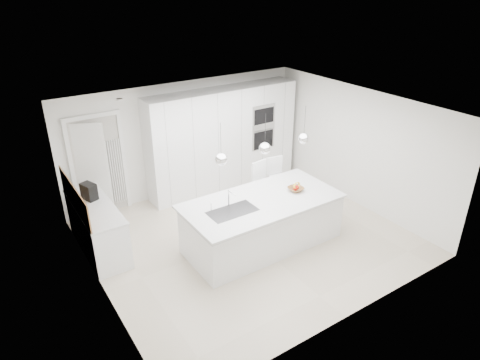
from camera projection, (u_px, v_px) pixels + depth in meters
floor at (249, 238)px, 8.11m from camera, size 5.50×5.50×0.00m
wall_back at (185, 138)px, 9.44m from camera, size 5.50×0.00×5.50m
wall_left at (94, 224)px, 6.20m from camera, size 0.00×5.00×5.00m
ceiling at (250, 110)px, 7.02m from camera, size 5.50×5.50×0.00m
tall_cabinets at (223, 139)px, 9.66m from camera, size 3.60×0.60×2.30m
oven_stack at (264, 127)px, 9.79m from camera, size 0.62×0.04×1.05m
doorway_frame at (99, 167)px, 8.55m from camera, size 1.11×0.08×2.13m
hallway_door at (87, 172)px, 8.40m from camera, size 0.76×0.38×2.00m
radiator at (116, 172)px, 8.78m from camera, size 0.32×0.04×1.40m
left_base_cabinets at (98, 228)px, 7.61m from camera, size 0.60×1.80×0.86m
left_worktop at (94, 206)px, 7.41m from camera, size 0.62×1.82×0.04m
oak_backsplash at (74, 197)px, 7.15m from camera, size 0.02×1.80×0.50m
island_base at (263, 224)px, 7.75m from camera, size 2.80×1.20×0.86m
island_worktop at (262, 201)px, 7.59m from camera, size 2.84×1.40×0.04m
island_sink at (232, 215)px, 7.25m from camera, size 0.84×0.44×0.18m
island_tap at (229, 198)px, 7.33m from camera, size 0.02×0.02×0.30m
pendant_left at (221, 159)px, 6.69m from camera, size 0.20×0.20×0.20m
pendant_mid at (265, 148)px, 7.11m from camera, size 0.20×0.20×0.20m
pendant_right at (304, 139)px, 7.53m from camera, size 0.20×0.20×0.20m
fruit_bowl at (296, 189)px, 7.89m from camera, size 0.29×0.29×0.07m
espresso_machine at (89, 191)px, 7.55m from camera, size 0.26×0.33×0.30m
bar_stool_left at (263, 191)px, 8.55m from camera, size 0.47×0.60×1.19m
bar_stool_right at (278, 185)px, 8.87m from camera, size 0.46×0.58×1.14m
apple_a at (297, 187)px, 7.87m from camera, size 0.08×0.08×0.08m
apple_b at (295, 189)px, 7.83m from camera, size 0.07×0.07×0.07m
banana_bunch at (297, 185)px, 7.85m from camera, size 0.24×0.17×0.21m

